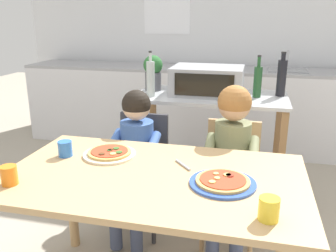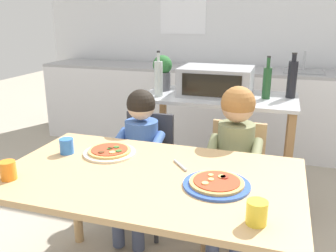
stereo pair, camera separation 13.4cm
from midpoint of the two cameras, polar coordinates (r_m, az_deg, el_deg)
ground_plane at (r=3.06m, az=6.21°, el=-11.73°), size 11.41×11.41×0.00m
back_wall_tiled at (r=4.43m, az=11.65°, el=15.28°), size 4.87×0.13×2.70m
kitchen_counter at (r=4.15m, az=10.29°, el=2.70°), size 4.38×0.60×1.11m
kitchen_island_cart at (r=2.88m, az=9.16°, el=-0.86°), size 1.16×0.60×0.88m
toaster_oven at (r=2.81m, az=8.99°, el=7.02°), size 0.54×0.41×0.21m
bottle_squat_spirits at (r=2.76m, az=16.73°, el=6.66°), size 0.06×0.06×0.31m
bottle_tall_green_wine at (r=2.84m, az=20.33°, el=7.05°), size 0.07×0.07×0.33m
bottle_clear_vinegar at (r=2.72m, az=-0.08°, el=7.54°), size 0.06×0.06×0.34m
potted_herb_plant at (r=2.95m, az=0.44°, el=8.62°), size 0.16×0.16×0.28m
dining_table at (r=1.78m, az=-0.80°, el=-10.47°), size 1.43×0.84×0.75m
dining_chair_left at (r=2.54m, az=-2.03°, el=-5.90°), size 0.36×0.36×0.81m
dining_chair_right at (r=2.39m, az=12.13°, el=-7.83°), size 0.36×0.36×0.81m
child_in_blue_striped_shirt at (r=2.37m, az=-3.08°, el=-3.26°), size 0.32×0.42×1.00m
child_in_olive_shirt at (r=2.20m, az=12.16°, el=-4.00°), size 0.32×0.42×1.06m
pizza_plate_cream at (r=1.98m, az=-7.29°, el=-4.07°), size 0.28×0.28×0.03m
pizza_plate_blue_rimmed at (r=1.64m, az=10.06°, el=-8.99°), size 0.30×0.30×0.03m
drinking_cup_blue at (r=2.02m, az=-13.91°, el=-3.12°), size 0.08×0.08×0.08m
drinking_cup_yellow at (r=1.39m, az=16.63°, el=-13.02°), size 0.08×0.08×0.09m
drinking_cup_orange at (r=1.79m, az=-22.02°, el=-6.55°), size 0.07×0.07×0.09m
serving_spoon at (r=1.82m, az=4.05°, el=-6.23°), size 0.10×0.11×0.01m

